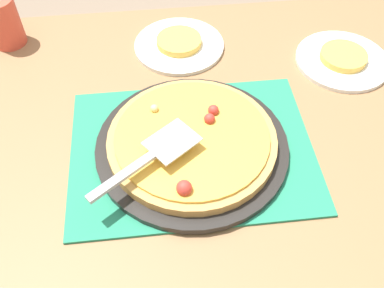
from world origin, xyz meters
name	(u,v)px	position (x,y,z in m)	size (l,w,h in m)	color
dining_table	(192,181)	(0.00, 0.00, 0.64)	(1.40, 1.00, 0.75)	olive
placemat	(192,149)	(0.00, 0.00, 0.75)	(0.48, 0.36, 0.01)	#237F5B
pizza_pan	(192,146)	(0.00, 0.00, 0.76)	(0.38, 0.38, 0.01)	black
pizza	(192,140)	(0.00, 0.00, 0.78)	(0.33, 0.33, 0.05)	tan
plate_near_left	(342,60)	(0.39, 0.23, 0.76)	(0.22, 0.22, 0.01)	white
plate_far_right	(179,45)	(0.01, 0.33, 0.76)	(0.22, 0.22, 0.01)	white
served_slice_left	(344,56)	(0.39, 0.23, 0.77)	(0.11, 0.11, 0.02)	#EAB747
served_slice_right	(179,41)	(0.01, 0.33, 0.77)	(0.11, 0.11, 0.02)	#EAB747
cup_near	(3,22)	(-0.41, 0.40, 0.81)	(0.08, 0.08, 0.12)	#E04C38
pizza_server	(152,155)	(-0.08, -0.06, 0.82)	(0.21, 0.17, 0.01)	silver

